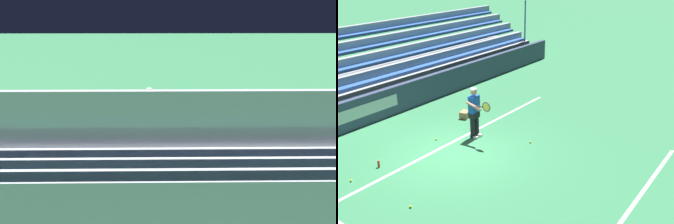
{
  "view_description": "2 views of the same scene",
  "coord_description": "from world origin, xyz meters",
  "views": [
    {
      "loc": [
        -0.9,
        -16.43,
        4.36
      ],
      "look_at": [
        -0.58,
        0.19,
        0.78
      ],
      "focal_mm": 50.0,
      "sensor_mm": 36.0,
      "label": 1
    },
    {
      "loc": [
        7.86,
        7.72,
        5.63
      ],
      "look_at": [
        -1.45,
        0.98,
        1.1
      ],
      "focal_mm": 42.0,
      "sensor_mm": 36.0,
      "label": 2
    }
  ],
  "objects": [
    {
      "name": "ground_plane",
      "position": [
        0.0,
        0.0,
        0.0
      ],
      "size": [
        160.0,
        160.0,
        0.0
      ],
      "primitive_type": "plane",
      "color": "#337A4C"
    },
    {
      "name": "court_baseline_white",
      "position": [
        0.0,
        -0.5,
        0.0
      ],
      "size": [
        12.0,
        0.1,
        0.01
      ],
      "primitive_type": "cube",
      "color": "white",
      "rests_on": "ground"
    },
    {
      "name": "court_sideline_white",
      "position": [
        4.11,
        4.0,
        0.0
      ],
      "size": [
        0.1,
        12.0,
        0.01
      ],
      "primitive_type": "cube",
      "color": "white",
      "rests_on": "ground"
    },
    {
      "name": "court_service_line_white",
      "position": [
        0.0,
        5.5,
        0.0
      ],
      "size": [
        8.22,
        0.1,
        0.01
      ],
      "primitive_type": "cube",
      "color": "white",
      "rests_on": "ground"
    },
    {
      "name": "back_wall_sponsor_board",
      "position": [
        0.01,
        -4.04,
        0.55
      ],
      "size": [
        24.31,
        0.25,
        1.1
      ],
      "color": "#384260",
      "rests_on": "ground"
    },
    {
      "name": "bleacher_stand",
      "position": [
        0.0,
        -6.27,
        0.76
      ],
      "size": [
        23.09,
        3.2,
        3.4
      ],
      "color": "#9EA3A8",
      "rests_on": "ground"
    },
    {
      "name": "tennis_player",
      "position": [
        -1.25,
        -0.15,
        0.89
      ],
      "size": [
        0.58,
        0.99,
        1.71
      ],
      "color": "black",
      "rests_on": "ground"
    },
    {
      "name": "ball_box_cardboard",
      "position": [
        -2.33,
        -1.57,
        0.13
      ],
      "size": [
        0.47,
        0.4,
        0.26
      ],
      "primitive_type": "cube",
      "rotation": [
        0.0,
        0.0,
        0.29
      ],
      "color": "#A87F51",
      "rests_on": "ground"
    },
    {
      "name": "tennis_ball_near_player",
      "position": [
        2.76,
        1.18,
        0.03
      ],
      "size": [
        0.07,
        0.07,
        0.07
      ],
      "primitive_type": "sphere",
      "color": "#CCE533",
      "rests_on": "ground"
    },
    {
      "name": "tennis_ball_midcourt",
      "position": [
        2.9,
        -1.04,
        0.03
      ],
      "size": [
        0.07,
        0.07,
        0.07
      ],
      "primitive_type": "sphere",
      "color": "#CCE533",
      "rests_on": "ground"
    },
    {
      "name": "tennis_ball_far_right",
      "position": [
        -1.95,
        1.6,
        0.03
      ],
      "size": [
        0.07,
        0.07,
        0.07
      ],
      "primitive_type": "sphere",
      "color": "#CCE533",
      "rests_on": "ground"
    },
    {
      "name": "tennis_ball_far_left",
      "position": [
        -0.31,
        -1.04,
        0.03
      ],
      "size": [
        0.07,
        0.07,
        0.07
      ],
      "primitive_type": "sphere",
      "color": "#CCE533",
      "rests_on": "ground"
    },
    {
      "name": "water_bottle",
      "position": [
        1.95,
        -1.08,
        0.11
      ],
      "size": [
        0.07,
        0.07,
        0.22
      ],
      "primitive_type": "cylinder",
      "color": "#EA4C33",
      "rests_on": "ground"
    }
  ]
}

